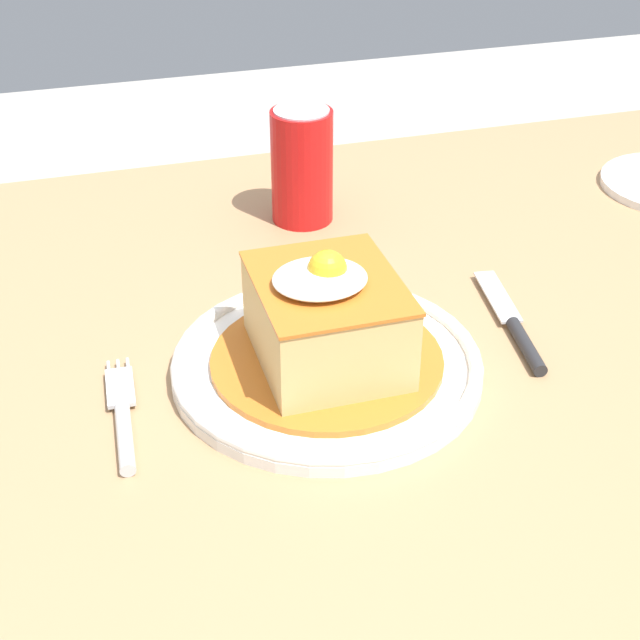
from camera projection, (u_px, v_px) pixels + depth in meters
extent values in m
cube|color=#A87F56|center=(351.00, 355.00, 0.83)|extent=(1.35, 0.85, 0.04)
cylinder|color=#A87F56|center=(639.00, 364.00, 1.45)|extent=(0.07, 0.07, 0.70)
cylinder|color=white|center=(327.00, 368.00, 0.77)|extent=(0.26, 0.26, 0.01)
torus|color=white|center=(327.00, 360.00, 0.76)|extent=(0.26, 0.26, 0.01)
cylinder|color=#C66B23|center=(327.00, 360.00, 0.76)|extent=(0.19, 0.19, 0.01)
cube|color=#DBB770|center=(327.00, 321.00, 0.74)|extent=(0.11, 0.13, 0.07)
cube|color=#C66B23|center=(327.00, 282.00, 0.72)|extent=(0.11, 0.13, 0.00)
ellipsoid|color=white|center=(320.00, 278.00, 0.71)|extent=(0.07, 0.07, 0.01)
sphere|color=yellow|center=(327.00, 270.00, 0.72)|extent=(0.03, 0.03, 0.03)
cylinder|color=silver|center=(125.00, 438.00, 0.69)|extent=(0.02, 0.08, 0.01)
cube|color=silver|center=(120.00, 387.00, 0.74)|extent=(0.02, 0.05, 0.00)
cylinder|color=silver|center=(128.00, 368.00, 0.77)|extent=(0.00, 0.03, 0.00)
cylinder|color=silver|center=(118.00, 370.00, 0.76)|extent=(0.00, 0.03, 0.00)
cylinder|color=silver|center=(109.00, 371.00, 0.76)|extent=(0.00, 0.03, 0.00)
cylinder|color=#262628|center=(526.00, 346.00, 0.79)|extent=(0.02, 0.08, 0.01)
cube|color=silver|center=(497.00, 296.00, 0.86)|extent=(0.03, 0.09, 0.00)
cylinder|color=red|center=(302.00, 167.00, 0.98)|extent=(0.07, 0.07, 0.12)
cylinder|color=silver|center=(301.00, 110.00, 0.94)|extent=(0.06, 0.06, 0.00)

